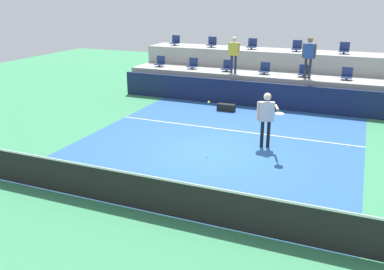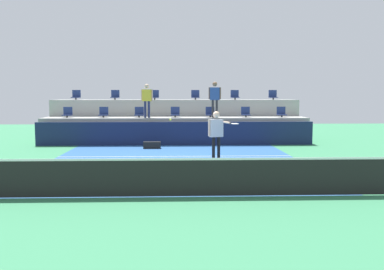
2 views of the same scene
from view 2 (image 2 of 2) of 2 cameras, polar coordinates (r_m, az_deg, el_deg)
ground_plane at (r=13.84m, az=-2.36°, el=-4.41°), size 40.00×40.00×0.00m
court_inner_paint at (r=14.82m, az=-2.34°, el=-3.73°), size 9.00×10.00×0.01m
court_service_line at (r=16.20m, az=-2.31°, el=-2.91°), size 9.00×0.06×0.00m
tennis_net at (r=9.81m, az=-2.50°, el=-5.59°), size 10.48×0.08×1.07m
sponsor_backboard at (r=19.71m, az=-2.27°, el=0.20°), size 13.00×0.16×1.10m
seating_tier_lower at (r=21.00m, az=-2.25°, el=0.73°), size 13.00×1.80×1.25m
seating_tier_upper at (r=22.77m, az=-2.24°, el=2.18°), size 13.00×1.80×2.10m
stadium_chair_lower_far_left at (r=21.57m, az=-16.57°, el=2.87°), size 0.44×0.40×0.52m
stadium_chair_lower_left at (r=21.20m, az=-11.93°, el=2.94°), size 0.44×0.40×0.52m
stadium_chair_lower_mid_left at (r=20.97m, az=-7.20°, el=2.98°), size 0.44×0.40×0.52m
stadium_chair_lower_center at (r=20.88m, az=-2.30°, el=3.01°), size 0.44×0.40×0.52m
stadium_chair_lower_mid_right at (r=20.94m, az=2.48°, el=3.02°), size 0.44×0.40×0.52m
stadium_chair_lower_right at (r=21.16m, az=7.31°, el=3.01°), size 0.44×0.40×0.52m
stadium_chair_lower_far_right at (r=21.53m, az=12.07°, el=2.97°), size 0.44×0.40×0.52m
stadium_chair_upper_far_left at (r=23.29m, az=-15.47°, el=5.17°), size 0.44×0.40×0.52m
stadium_chair_upper_left at (r=22.90m, az=-10.41°, el=5.28°), size 0.44×0.40×0.52m
stadium_chair_upper_mid_left at (r=22.69m, az=-5.09°, el=5.35°), size 0.44×0.40×0.52m
stadium_chair_upper_mid_right at (r=22.68m, az=0.46°, el=5.37°), size 0.44×0.40×0.52m
stadium_chair_upper_right at (r=22.87m, az=5.85°, el=5.34°), size 0.44×0.40×0.52m
stadium_chair_upper_far_right at (r=23.25m, az=10.95°, el=5.27°), size 0.44×0.40×0.52m
tennis_player at (r=14.89m, az=3.39°, el=0.60°), size 1.03×1.16×1.79m
spectator_in_white at (r=20.53m, az=-6.15°, el=5.09°), size 0.58×0.24×1.64m
spectator_in_grey at (r=20.56m, az=3.12°, el=5.34°), size 0.61×0.27×1.76m
tennis_ball at (r=13.93m, az=-2.95°, el=2.10°), size 0.07×0.07×0.07m
equipment_bag at (r=18.64m, az=-5.46°, el=-1.37°), size 0.76×0.28×0.30m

